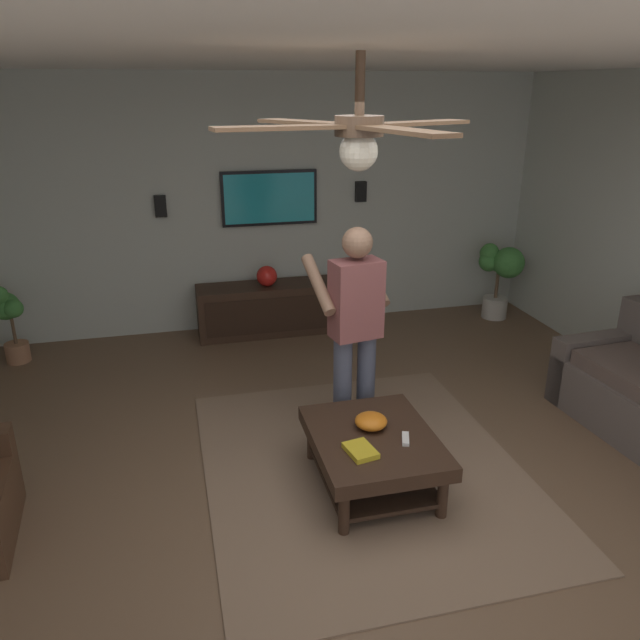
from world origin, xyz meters
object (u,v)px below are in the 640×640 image
tv (269,198)px  person_standing (355,321)px  wall_speaker_left (361,192)px  bowl (371,421)px  potted_plant_short (9,317)px  coffee_table (373,448)px  book (361,450)px  media_console (276,308)px  wall_speaker_right (161,206)px  vase_round (267,276)px  potted_plant_tall (499,270)px  remote_white (406,439)px  ceiling_fan (356,133)px

tv → person_standing: bearing=4.5°
wall_speaker_left → tv: bearing=90.7°
bowl → wall_speaker_left: (3.12, -0.89, 1.02)m
potted_plant_short → bowl: potted_plant_short is taller
coffee_table → potted_plant_short: 3.93m
coffee_table → book: 0.27m
media_console → book: size_ratio=7.73×
person_standing → book: bearing=156.0°
bowl → wall_speaker_right: size_ratio=0.99×
coffee_table → media_console: size_ratio=0.59×
book → vase_round: size_ratio=1.00×
potted_plant_short → tv: bearing=-81.1°
tv → bowl: size_ratio=4.70×
potted_plant_tall → wall_speaker_left: (0.47, 1.53, 0.87)m
tv → remote_white: tv is taller
book → wall_speaker_right: 3.71m
remote_white → book: size_ratio=0.68×
vase_round → wall_speaker_left: size_ratio=1.00×
remote_white → person_standing: bearing=27.4°
potted_plant_tall → vase_round: size_ratio=4.07×
tv → book: size_ratio=4.67×
potted_plant_short → wall_speaker_right: 1.82m
potted_plant_short → potted_plant_tall: bearing=-90.5°
tv → potted_plant_tall: size_ratio=1.15×
wall_speaker_left → potted_plant_short: bearing=96.6°
tv → wall_speaker_right: bearing=-90.7°
potted_plant_short → wall_speaker_left: wall_speaker_left is taller
wall_speaker_right → remote_white: bearing=-156.7°
vase_round → book: bearing=-178.6°
remote_white → bowl: bearing=59.0°
media_console → bowl: bearing=2.7°
media_console → remote_white: (-3.08, -0.30, 0.14)m
wall_speaker_left → wall_speaker_right: size_ratio=1.00×
tv → book: tv is taller
tv → wall_speaker_right: (0.01, 1.13, -0.04)m
wall_speaker_left → wall_speaker_right: bearing=90.0°
media_console → ceiling_fan: ceiling_fan is taller
ceiling_fan → wall_speaker_left: bearing=-18.1°
book → wall_speaker_left: bearing=152.4°
coffee_table → tv: bearing=2.2°
media_console → bowl: 2.88m
book → wall_speaker_right: wall_speaker_right is taller
coffee_table → bowl: 0.18m
vase_round → ceiling_fan: (-3.79, 0.21, 1.72)m
coffee_table → media_console: (2.96, 0.12, -0.02)m
tv → remote_white: (-3.32, -0.30, -1.03)m
person_standing → wall_speaker_left: size_ratio=7.45×
coffee_table → bowl: size_ratio=4.57×
coffee_table → media_console: 2.96m
potted_plant_short → remote_white: (-2.91, -2.94, -0.06)m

